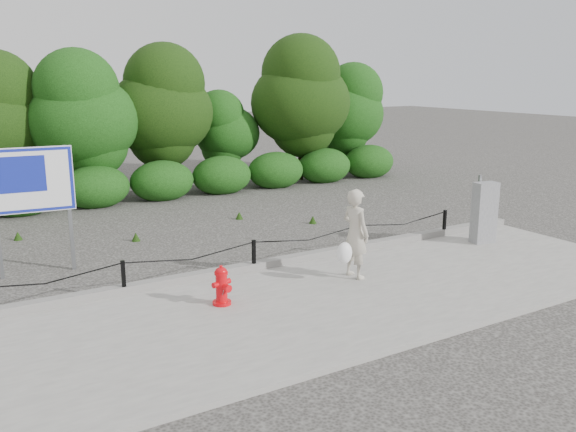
# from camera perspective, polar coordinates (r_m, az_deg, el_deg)

# --- Properties ---
(ground) EXTENTS (90.00, 90.00, 0.00)m
(ground) POSITION_cam_1_polar(r_m,az_deg,el_deg) (11.73, -3.19, -5.47)
(ground) COLOR #2D2B28
(ground) RESTS_ON ground
(sidewalk) EXTENTS (14.00, 4.00, 0.08)m
(sidewalk) POSITION_cam_1_polar(r_m,az_deg,el_deg) (10.10, 2.22, -8.37)
(sidewalk) COLOR gray
(sidewalk) RESTS_ON ground
(curb) EXTENTS (14.00, 0.22, 0.14)m
(curb) POSITION_cam_1_polar(r_m,az_deg,el_deg) (11.72, -3.32, -4.70)
(curb) COLOR slate
(curb) RESTS_ON sidewalk
(chain_barrier) EXTENTS (10.06, 0.06, 0.60)m
(chain_barrier) POSITION_cam_1_polar(r_m,az_deg,el_deg) (11.59, -3.22, -3.33)
(chain_barrier) COLOR black
(chain_barrier) RESTS_ON sidewalk
(treeline) EXTENTS (20.25, 3.76, 4.96)m
(treeline) POSITION_cam_1_polar(r_m,az_deg,el_deg) (19.65, -14.01, 9.45)
(treeline) COLOR black
(treeline) RESTS_ON ground
(fire_hydrant) EXTENTS (0.38, 0.39, 0.66)m
(fire_hydrant) POSITION_cam_1_polar(r_m,az_deg,el_deg) (9.98, -6.22, -6.52)
(fire_hydrant) COLOR red
(fire_hydrant) RESTS_ON sidewalk
(pedestrian) EXTENTS (0.73, 0.65, 1.65)m
(pedestrian) POSITION_cam_1_polar(r_m,az_deg,el_deg) (11.14, 6.26, -1.76)
(pedestrian) COLOR #B9B19F
(pedestrian) RESTS_ON sidewalk
(utility_cabinet) EXTENTS (0.56, 0.41, 1.49)m
(utility_cabinet) POSITION_cam_1_polar(r_m,az_deg,el_deg) (14.10, 17.88, 0.31)
(utility_cabinet) COLOR #969698
(utility_cabinet) RESTS_ON sidewalk
(advertising_sign) EXTENTS (1.52, 0.26, 2.44)m
(advertising_sign) POSITION_cam_1_polar(r_m,az_deg,el_deg) (12.24, -22.94, 2.61)
(advertising_sign) COLOR slate
(advertising_sign) RESTS_ON ground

